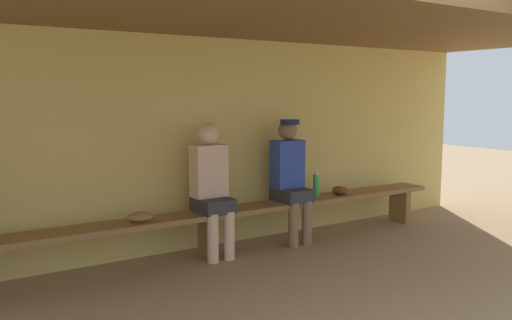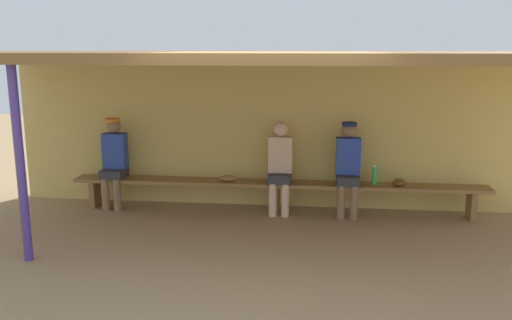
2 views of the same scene
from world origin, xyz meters
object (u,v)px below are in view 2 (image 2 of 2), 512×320
player_in_blue (114,159)px  water_bottle_orange (374,175)px  bench (276,187)px  player_near_post (280,164)px  support_post (20,166)px  player_in_white (348,164)px  baseball_glove_tan (228,178)px  baseball_glove_worn (399,182)px

player_in_blue → water_bottle_orange: size_ratio=4.81×
bench → water_bottle_orange: 1.41m
water_bottle_orange → player_near_post: bearing=-179.4°
player_in_blue → player_near_post: size_ratio=1.01×
bench → player_near_post: size_ratio=4.49×
support_post → water_bottle_orange: (4.06, 2.12, -0.51)m
player_in_white → baseball_glove_tan: (-1.72, -0.03, -0.24)m
player_near_post → baseball_glove_worn: player_near_post is taller
support_post → player_in_white: (3.68, 2.10, -0.35)m
water_bottle_orange → baseball_glove_tan: water_bottle_orange is taller
bench → water_bottle_orange: (1.39, 0.02, 0.21)m
baseball_glove_worn → baseball_glove_tan: bearing=-72.2°
baseball_glove_worn → support_post: bearing=-47.4°
bench → player_near_post: 0.35m
player_in_white → player_in_blue: (-3.45, 0.00, 0.00)m
support_post → water_bottle_orange: bearing=27.6°
bench → player_in_white: size_ratio=4.46×
player_in_white → baseball_glove_tan: 1.74m
baseball_glove_worn → player_in_blue: bearing=-72.9°
player_near_post → baseball_glove_tan: (-0.75, -0.03, -0.22)m
water_bottle_orange → baseball_glove_tan: 2.09m
player_in_blue → player_in_white: bearing=0.0°
player_in_blue → baseball_glove_worn: player_in_blue is taller
player_in_white → player_in_blue: 3.45m
support_post → player_in_white: support_post is taller
bench → baseball_glove_worn: bearing=0.0°
water_bottle_orange → baseball_glove_worn: bearing=-2.6°
player_near_post → baseball_glove_worn: bearing=-0.1°
player_in_white → player_near_post: player_in_white is taller
baseball_glove_tan → support_post: bearing=56.5°
player_in_white → baseball_glove_worn: bearing=-0.2°
bench → player_in_blue: (-2.43, 0.00, 0.36)m
bench → player_in_white: (1.02, 0.00, 0.36)m
player_near_post → water_bottle_orange: size_ratio=4.77×
player_in_blue → baseball_glove_tan: size_ratio=5.60×
water_bottle_orange → baseball_glove_worn: (0.35, -0.02, -0.09)m
player_near_post → water_bottle_orange: (1.34, 0.01, -0.14)m
baseball_glove_tan → player_in_white: bearing=-168.9°
bench → support_post: bearing=-141.8°
baseball_glove_tan → water_bottle_orange: bearing=-168.8°
player_in_white → baseball_glove_worn: size_ratio=5.60×
baseball_glove_worn → player_near_post: bearing=-72.9°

